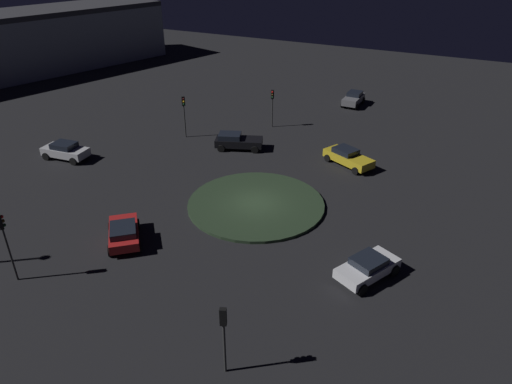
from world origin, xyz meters
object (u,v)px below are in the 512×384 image
car_yellow (348,157)px  car_black (237,141)px  car_white (368,267)px  store_building (34,41)px  car_grey (354,98)px  traffic_light_northwest (184,109)px  car_red (124,233)px  traffic_light_southwest (5,235)px  car_silver (65,150)px  traffic_light_south (224,327)px  traffic_light_north (272,101)px

car_yellow → car_black: size_ratio=1.03×
car_white → store_building: (-56.85, 25.58, 3.55)m
car_grey → store_building: size_ratio=0.10×
traffic_light_northwest → car_black: bearing=33.5°
car_red → traffic_light_northwest: size_ratio=0.99×
car_yellow → car_grey: bearing=130.6°
car_white → traffic_light_southwest: bearing=-36.5°
car_grey → traffic_light_northwest: size_ratio=0.95×
car_red → car_silver: size_ratio=0.95×
car_grey → traffic_light_northwest: traffic_light_northwest is taller
car_white → traffic_light_south: traffic_light_south is taller
traffic_light_north → store_building: bearing=-118.8°
traffic_light_south → car_grey: bearing=-13.2°
traffic_light_southwest → traffic_light_north: bearing=26.2°
car_yellow → traffic_light_south: 24.36m
traffic_light_south → car_white: bearing=-44.2°
car_silver → car_white: car_silver is taller
car_grey → traffic_light_northwest: 21.41m
car_red → car_silver: bearing=18.2°
car_silver → car_grey: bearing=48.4°
traffic_light_northwest → traffic_light_south: size_ratio=1.09×
car_silver → traffic_light_northwest: bearing=47.5°
car_silver → traffic_light_north: 20.68m
car_red → traffic_light_south: (11.20, -6.00, 1.98)m
car_red → car_black: size_ratio=0.86×
car_white → car_black: bearing=-103.5°
car_grey → traffic_light_southwest: 41.48m
car_black → traffic_light_north: 7.06m
car_grey → car_white: size_ratio=0.91×
traffic_light_south → store_building: bearing=34.6°
car_yellow → car_silver: bearing=-130.4°
car_black → car_grey: size_ratio=1.20×
traffic_light_southwest → store_building: bearing=78.9°
car_yellow → car_black: car_black is taller
car_red → car_black: (-0.92, 16.95, 0.03)m
car_silver → car_white: bearing=-15.0°
car_white → store_building: store_building is taller
traffic_light_southwest → car_grey: bearing=19.9°
car_yellow → car_black: (-10.43, -1.26, 0.02)m
traffic_light_northwest → traffic_light_south: traffic_light_northwest is taller
traffic_light_north → store_building: size_ratio=0.10×
car_yellow → traffic_light_northwest: traffic_light_northwest is taller
car_red → car_grey: bearing=-50.0°
traffic_light_southwest → car_black: bearing=25.9°
car_black → traffic_light_north: size_ratio=1.20×
traffic_light_north → store_building: 41.60m
traffic_light_north → traffic_light_south: bearing=0.3°
store_building → traffic_light_southwest: bearing=62.8°
car_grey → traffic_light_south: size_ratio=1.04×
store_building → traffic_light_northwest: bearing=85.9°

